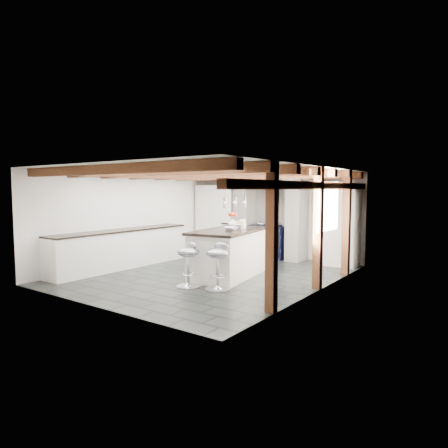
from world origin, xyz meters
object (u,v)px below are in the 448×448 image
Objects in this scene: bar_stool_near at (218,261)px; kitchen_island at (229,252)px; bar_stool_far at (189,259)px; range_cooker at (269,241)px.

kitchen_island is at bearing 106.25° from bar_stool_near.
bar_stool_far is at bearing -102.50° from kitchen_island.
bar_stool_near is at bearing -75.32° from range_cooker.
bar_stool_far is at bearing -84.39° from range_cooker.
range_cooker is at bearing 114.03° from bar_stool_far.
range_cooker is at bearing 95.57° from bar_stool_near.
bar_stool_near is (0.52, -1.10, 0.04)m from kitchen_island.
kitchen_island is 2.46× the size of bar_stool_near.
kitchen_island reaches higher than bar_stool_far.
bar_stool_far is (-0.07, -1.25, 0.02)m from kitchen_island.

